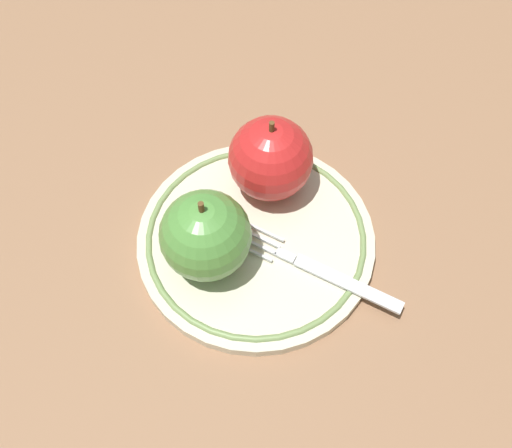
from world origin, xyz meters
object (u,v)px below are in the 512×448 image
object	(u,v)px
plate	(256,239)
fork	(311,266)
apple_red_whole	(271,159)
apple_second_whole	(205,236)

from	to	relation	value
plate	fork	world-z (taller)	fork
apple_red_whole	apple_second_whole	bearing A→B (deg)	32.98
apple_red_whole	apple_second_whole	size ratio (longest dim) A/B	1.00
apple_second_whole	plate	bearing A→B (deg)	-173.82
apple_red_whole	apple_second_whole	distance (m)	0.10
plate	apple_red_whole	world-z (taller)	apple_red_whole
apple_red_whole	fork	distance (m)	0.11
apple_red_whole	apple_second_whole	xyz separation A→B (m)	(0.08, 0.05, 0.00)
fork	apple_red_whole	bearing A→B (deg)	-40.47
plate	fork	xyz separation A→B (m)	(-0.03, 0.05, 0.01)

